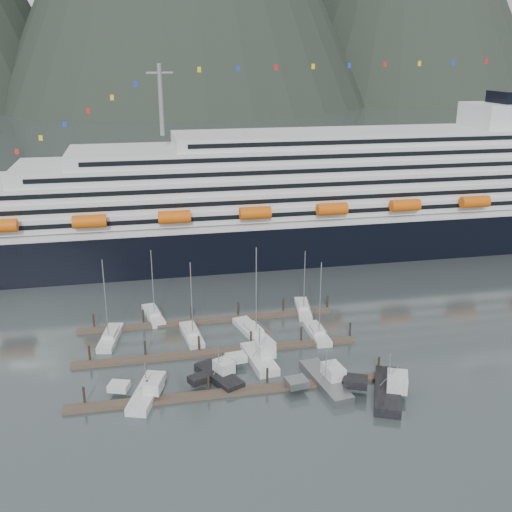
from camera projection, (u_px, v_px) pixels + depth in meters
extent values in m
plane|color=#404C4C|center=(250.00, 359.00, 99.63)|extent=(1600.00, 1600.00, 0.00)
cube|color=black|center=(305.00, 235.00, 154.15)|extent=(210.00, 28.00, 12.00)
cube|color=silver|center=(305.00, 211.00, 152.08)|extent=(205.80, 27.44, 1.50)
cube|color=silver|center=(324.00, 200.00, 152.19)|extent=(185.00, 26.00, 3.20)
cube|color=black|center=(341.00, 212.00, 140.02)|extent=(175.75, 0.20, 1.00)
cube|color=silver|center=(332.00, 187.00, 151.55)|extent=(180.00, 25.00, 3.20)
cube|color=black|center=(349.00, 197.00, 139.84)|extent=(171.00, 0.20, 1.00)
cube|color=silver|center=(340.00, 174.00, 150.91)|extent=(172.00, 24.00, 3.20)
cube|color=black|center=(358.00, 183.00, 139.66)|extent=(163.40, 0.20, 1.00)
cube|color=silver|center=(349.00, 161.00, 150.26)|extent=(160.00, 23.00, 3.20)
cube|color=black|center=(366.00, 169.00, 139.49)|extent=(152.00, 0.20, 1.00)
cube|color=silver|center=(357.00, 149.00, 149.65)|extent=(140.00, 22.00, 3.00)
cube|color=black|center=(374.00, 155.00, 139.34)|extent=(133.00, 0.20, 1.00)
cube|color=silver|center=(365.00, 136.00, 149.07)|extent=(95.00, 20.00, 3.00)
cube|color=black|center=(381.00, 141.00, 139.69)|extent=(90.25, 0.20, 1.00)
cube|color=silver|center=(512.00, 115.00, 155.18)|extent=(22.00, 16.00, 6.00)
cylinder|color=gray|center=(161.00, 100.00, 136.61)|extent=(1.00, 1.00, 16.00)
cylinder|color=#E65B0C|center=(0.00, 226.00, 123.67)|extent=(7.00, 2.80, 2.80)
cylinder|color=#E65B0C|center=(89.00, 221.00, 127.06)|extent=(7.00, 2.80, 2.80)
cylinder|color=#E65B0C|center=(174.00, 217.00, 130.46)|extent=(7.00, 2.80, 2.80)
cylinder|color=#E65B0C|center=(255.00, 213.00, 133.85)|extent=(7.00, 2.80, 2.80)
cylinder|color=#E65B0C|center=(332.00, 209.00, 137.25)|extent=(7.00, 2.80, 2.80)
cylinder|color=#E65B0C|center=(405.00, 205.00, 140.64)|extent=(7.00, 2.80, 2.80)
cylinder|color=#E65B0C|center=(475.00, 202.00, 144.04)|extent=(7.00, 2.80, 2.80)
cube|color=#46372D|center=(230.00, 392.00, 89.32)|extent=(48.00, 2.00, 0.50)
cylinder|color=black|center=(84.00, 397.00, 86.01)|extent=(0.36, 0.36, 3.20)
cylinder|color=black|center=(148.00, 390.00, 87.71)|extent=(0.36, 0.36, 3.20)
cylinder|color=black|center=(209.00, 384.00, 89.40)|extent=(0.36, 0.36, 3.20)
cylinder|color=black|center=(267.00, 378.00, 91.10)|extent=(0.36, 0.36, 3.20)
cylinder|color=black|center=(324.00, 372.00, 92.80)|extent=(0.36, 0.36, 3.20)
cylinder|color=black|center=(378.00, 366.00, 94.50)|extent=(0.36, 0.36, 3.20)
cube|color=#46372D|center=(218.00, 352.00, 101.39)|extent=(48.00, 2.00, 0.50)
cylinder|color=black|center=(90.00, 355.00, 98.08)|extent=(0.36, 0.36, 3.20)
cylinder|color=black|center=(145.00, 350.00, 99.78)|extent=(0.36, 0.36, 3.20)
cylinder|color=black|center=(199.00, 345.00, 101.48)|extent=(0.36, 0.36, 3.20)
cylinder|color=black|center=(251.00, 340.00, 103.18)|extent=(0.36, 0.36, 3.20)
cylinder|color=black|center=(301.00, 335.00, 104.87)|extent=(0.36, 0.36, 3.20)
cylinder|color=black|center=(350.00, 331.00, 106.57)|extent=(0.36, 0.36, 3.20)
cube|color=#46372D|center=(208.00, 321.00, 113.46)|extent=(48.00, 2.00, 0.50)
cylinder|color=black|center=(94.00, 322.00, 110.16)|extent=(0.36, 0.36, 3.20)
cylinder|color=black|center=(143.00, 318.00, 111.86)|extent=(0.36, 0.36, 3.20)
cylinder|color=black|center=(191.00, 314.00, 113.55)|extent=(0.36, 0.36, 3.20)
cylinder|color=black|center=(238.00, 310.00, 115.25)|extent=(0.36, 0.36, 3.20)
cylinder|color=black|center=(283.00, 306.00, 116.95)|extent=(0.36, 0.36, 3.20)
cylinder|color=black|center=(327.00, 303.00, 118.65)|extent=(0.36, 0.36, 3.20)
cube|color=#B7B7B7|center=(110.00, 339.00, 106.10)|extent=(4.63, 10.78, 1.46)
cube|color=#B7B7B7|center=(110.00, 334.00, 105.80)|extent=(2.74, 3.99, 0.84)
cylinder|color=gray|center=(105.00, 300.00, 102.58)|extent=(0.17, 0.17, 14.53)
cube|color=#B7B7B7|center=(192.00, 336.00, 107.26)|extent=(3.75, 10.06, 1.45)
cube|color=#B7B7B7|center=(192.00, 331.00, 106.96)|extent=(2.43, 3.65, 0.83)
cylinder|color=gray|center=(192.00, 299.00, 103.98)|extent=(0.17, 0.17, 13.61)
cube|color=#B7B7B7|center=(253.00, 334.00, 108.01)|extent=(5.82, 12.97, 1.61)
cube|color=#B7B7B7|center=(253.00, 329.00, 107.66)|extent=(3.26, 4.83, 0.92)
cylinder|color=gray|center=(256.00, 291.00, 104.12)|extent=(0.18, 0.18, 15.98)
cube|color=#B7B7B7|center=(154.00, 316.00, 115.28)|extent=(4.37, 10.32, 1.40)
cube|color=#B7B7B7|center=(153.00, 312.00, 114.99)|extent=(2.60, 3.81, 0.80)
cylinder|color=gray|center=(153.00, 283.00, 112.11)|extent=(0.16, 0.16, 13.05)
cube|color=#B7B7B7|center=(303.00, 310.00, 118.31)|extent=(4.08, 10.31, 1.34)
cube|color=#B7B7B7|center=(303.00, 306.00, 118.04)|extent=(2.46, 3.78, 0.76)
cylinder|color=gray|center=(304.00, 280.00, 115.26)|extent=(0.15, 0.15, 11.92)
cube|color=#B7B7B7|center=(317.00, 335.00, 107.65)|extent=(2.73, 9.43, 1.47)
cube|color=#B7B7B7|center=(317.00, 330.00, 107.34)|extent=(2.10, 3.30, 0.84)
cylinder|color=gray|center=(320.00, 299.00, 104.41)|extent=(0.17, 0.17, 13.44)
cube|color=#B7B7B7|center=(147.00, 394.00, 88.63)|extent=(6.40, 11.52, 1.71)
cube|color=#B7B7B7|center=(119.00, 386.00, 88.77)|extent=(3.53, 3.23, 1.03)
cube|color=#B7B7B7|center=(154.00, 385.00, 87.99)|extent=(3.32, 3.92, 1.88)
cube|color=black|center=(153.00, 381.00, 87.77)|extent=(3.08, 3.65, 0.43)
cylinder|color=gray|center=(146.00, 376.00, 87.65)|extent=(0.14, 0.14, 4.27)
cube|color=black|center=(219.00, 378.00, 93.15)|extent=(7.03, 10.06, 1.75)
cube|color=black|center=(199.00, 379.00, 90.71)|extent=(3.61, 3.21, 1.05)
cube|color=#B7B7B7|center=(224.00, 366.00, 93.17)|extent=(3.47, 3.67, 1.93)
cube|color=black|center=(224.00, 362.00, 92.94)|extent=(3.23, 3.42, 0.44)
cylinder|color=gray|center=(219.00, 360.00, 92.14)|extent=(0.14, 0.14, 4.39)
cube|color=gray|center=(325.00, 383.00, 91.63)|extent=(5.08, 13.10, 1.82)
cube|color=gray|center=(297.00, 382.00, 89.72)|extent=(3.47, 3.22, 1.09)
cube|color=#B7B7B7|center=(333.00, 372.00, 91.48)|extent=(3.08, 4.16, 2.00)
cube|color=black|center=(334.00, 367.00, 91.25)|extent=(2.86, 3.88, 0.46)
cylinder|color=gray|center=(326.00, 364.00, 90.58)|extent=(0.15, 0.15, 4.56)
cube|color=black|center=(388.00, 393.00, 88.98)|extent=(8.43, 13.04, 2.10)
cube|color=black|center=(356.00, 382.00, 89.48)|extent=(4.37, 3.95, 1.26)
cube|color=#B7B7B7|center=(397.00, 382.00, 88.08)|extent=(4.19, 4.62, 2.31)
cube|color=black|center=(398.00, 377.00, 87.81)|extent=(3.89, 4.31, 0.52)
cylinder|color=gray|center=(389.00, 370.00, 87.75)|extent=(0.17, 0.17, 5.24)
cube|color=#B7B7B7|center=(259.00, 361.00, 98.39)|extent=(4.68, 10.85, 1.91)
cube|color=#B7B7B7|center=(236.00, 358.00, 96.82)|extent=(3.50, 2.69, 1.15)
cube|color=#B7B7B7|center=(265.00, 350.00, 98.12)|extent=(3.04, 3.45, 2.10)
cube|color=black|center=(265.00, 345.00, 97.87)|extent=(2.82, 3.22, 0.48)
cylinder|color=gray|center=(259.00, 342.00, 97.29)|extent=(0.15, 0.15, 4.78)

